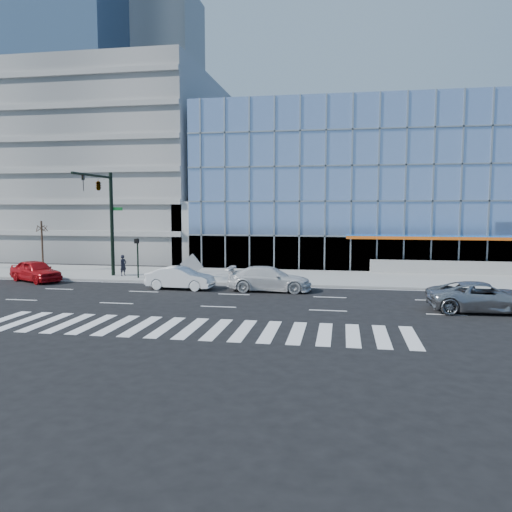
# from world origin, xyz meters

# --- Properties ---
(ground) EXTENTS (160.00, 160.00, 0.00)m
(ground) POSITION_xyz_m (0.00, 0.00, 0.00)
(ground) COLOR black
(ground) RESTS_ON ground
(sidewalk) EXTENTS (120.00, 8.00, 0.15)m
(sidewalk) POSITION_xyz_m (0.00, 8.00, 0.07)
(sidewalk) COLOR gray
(sidewalk) RESTS_ON ground
(theatre_building) EXTENTS (42.00, 26.00, 15.00)m
(theatre_building) POSITION_xyz_m (14.00, 26.00, 7.50)
(theatre_building) COLOR #7D9CD0
(theatre_building) RESTS_ON ground
(parking_garage) EXTENTS (24.00, 24.00, 20.00)m
(parking_garage) POSITION_xyz_m (-20.00, 26.00, 10.00)
(parking_garage) COLOR gray
(parking_garage) RESTS_ON ground
(ramp_block) EXTENTS (6.00, 8.00, 6.00)m
(ramp_block) POSITION_xyz_m (-6.00, 18.00, 3.00)
(ramp_block) COLOR gray
(ramp_block) RESTS_ON ground
(tower_far_west) EXTENTS (16.00, 16.00, 76.00)m
(tower_far_west) POSITION_xyz_m (-42.00, 58.00, 38.00)
(tower_far_west) COLOR #48607D
(tower_far_west) RESTS_ON ground
(tower_far_mid) EXTENTS (13.00, 13.00, 60.00)m
(tower_far_mid) POSITION_xyz_m (-58.00, 64.00, 30.00)
(tower_far_mid) COLOR #48607D
(tower_far_mid) RESTS_ON ground
(tower_backdrop) EXTENTS (14.00, 14.00, 48.00)m
(tower_backdrop) POSITION_xyz_m (-30.00, 70.00, 24.00)
(tower_backdrop) COLOR gray
(tower_backdrop) RESTS_ON ground
(traffic_signal) EXTENTS (1.14, 5.74, 8.00)m
(traffic_signal) POSITION_xyz_m (-11.00, 4.57, 6.16)
(traffic_signal) COLOR black
(traffic_signal) RESTS_ON sidewalk
(ped_signal_post) EXTENTS (0.30, 0.33, 3.00)m
(ped_signal_post) POSITION_xyz_m (-8.50, 4.94, 2.14)
(ped_signal_post) COLOR black
(ped_signal_post) RESTS_ON sidewalk
(street_tree_near) EXTENTS (1.10, 1.10, 4.23)m
(street_tree_near) POSITION_xyz_m (-18.00, 7.50, 3.78)
(street_tree_near) COLOR #332319
(street_tree_near) RESTS_ON sidewalk
(silver_suv) EXTENTS (5.73, 2.82, 1.56)m
(silver_suv) POSITION_xyz_m (14.02, -2.92, 0.78)
(silver_suv) COLOR #A3A4A8
(silver_suv) RESTS_ON ground
(white_suv) EXTENTS (5.55, 2.34, 1.60)m
(white_suv) POSITION_xyz_m (2.02, 1.68, 0.80)
(white_suv) COLOR silver
(white_suv) RESTS_ON ground
(white_sedan) EXTENTS (4.62, 1.83, 1.50)m
(white_sedan) POSITION_xyz_m (-3.98, 1.42, 0.75)
(white_sedan) COLOR white
(white_sedan) RESTS_ON ground
(red_sedan) EXTENTS (5.03, 3.78, 1.59)m
(red_sedan) POSITION_xyz_m (-15.60, 2.87, 0.80)
(red_sedan) COLOR #B50D13
(red_sedan) RESTS_ON ground
(pedestrian) EXTENTS (0.60, 0.70, 1.63)m
(pedestrian) POSITION_xyz_m (-10.12, 5.94, 0.97)
(pedestrian) COLOR black
(pedestrian) RESTS_ON sidewalk
(tilted_panel) EXTENTS (1.83, 0.17, 1.83)m
(tilted_panel) POSITION_xyz_m (-4.58, 5.95, 1.06)
(tilted_panel) COLOR #959595
(tilted_panel) RESTS_ON sidewalk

